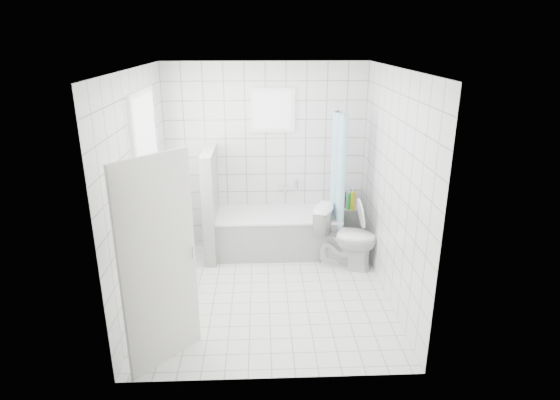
{
  "coord_description": "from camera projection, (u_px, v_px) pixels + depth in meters",
  "views": [
    {
      "loc": [
        -0.07,
        -4.94,
        2.93
      ],
      "look_at": [
        0.15,
        0.35,
        1.05
      ],
      "focal_mm": 30.0,
      "sensor_mm": 36.0,
      "label": 1
    }
  ],
  "objects": [
    {
      "name": "tiled_ledge",
      "position": [
        348.0,
        225.0,
        6.89
      ],
      "size": [
        0.4,
        0.24,
        0.55
      ],
      "primitive_type": "cube",
      "color": "white",
      "rests_on": "ground"
    },
    {
      "name": "window_sill",
      "position": [
        158.0,
        218.0,
        5.57
      ],
      "size": [
        0.18,
        1.02,
        0.08
      ],
      "primitive_type": "cube",
      "color": "white",
      "rests_on": "wall_left"
    },
    {
      "name": "ground",
      "position": [
        269.0,
        292.0,
        5.63
      ],
      "size": [
        3.0,
        3.0,
        0.0
      ],
      "primitive_type": "plane",
      "color": "white",
      "rests_on": "ground"
    },
    {
      "name": "window_back",
      "position": [
        273.0,
        111.0,
        6.35
      ],
      "size": [
        0.5,
        0.01,
        0.5
      ],
      "primitive_type": "cube",
      "color": "white",
      "rests_on": "wall_back"
    },
    {
      "name": "wall_left",
      "position": [
        141.0,
        191.0,
        5.14
      ],
      "size": [
        0.02,
        3.0,
        2.6
      ],
      "primitive_type": "cube",
      "color": "white",
      "rests_on": "ground"
    },
    {
      "name": "ceiling",
      "position": [
        267.0,
        68.0,
        4.76
      ],
      "size": [
        3.0,
        3.0,
        0.0
      ],
      "primitive_type": "plane",
      "rotation": [
        3.14,
        0.0,
        0.0
      ],
      "color": "white",
      "rests_on": "ground"
    },
    {
      "name": "curtain_rod",
      "position": [
        339.0,
        111.0,
        6.03
      ],
      "size": [
        0.02,
        0.8,
        0.02
      ],
      "primitive_type": "cylinder",
      "rotation": [
        1.57,
        0.0,
        0.0
      ],
      "color": "silver",
      "rests_on": "wall_back"
    },
    {
      "name": "door",
      "position": [
        159.0,
        265.0,
        4.15
      ],
      "size": [
        0.55,
        0.63,
        2.0
      ],
      "primitive_type": "cube",
      "rotation": [
        0.0,
        0.0,
        -0.72
      ],
      "color": "silver",
      "rests_on": "ground"
    },
    {
      "name": "toilet",
      "position": [
        346.0,
        237.0,
        6.15
      ],
      "size": [
        0.91,
        0.71,
        0.82
      ],
      "primitive_type": "imported",
      "rotation": [
        0.0,
        0.0,
        1.22
      ],
      "color": "white",
      "rests_on": "ground"
    },
    {
      "name": "ledge_bottles",
      "position": [
        350.0,
        200.0,
        6.72
      ],
      "size": [
        0.19,
        0.17,
        0.28
      ],
      "color": "#152FAE",
      "rests_on": "tiled_ledge"
    },
    {
      "name": "partition_wall",
      "position": [
        211.0,
        204.0,
        6.36
      ],
      "size": [
        0.15,
        0.85,
        1.5
      ],
      "primitive_type": "cube",
      "color": "white",
      "rests_on": "ground"
    },
    {
      "name": "sill_bottles",
      "position": [
        156.0,
        208.0,
        5.41
      ],
      "size": [
        0.18,
        0.83,
        0.33
      ],
      "color": "white",
      "rests_on": "window_sill"
    },
    {
      "name": "bathtub",
      "position": [
        278.0,
        232.0,
        6.6
      ],
      "size": [
        1.71,
        0.77,
        0.58
      ],
      "color": "white",
      "rests_on": "ground"
    },
    {
      "name": "shower_curtain",
      "position": [
        338.0,
        180.0,
        6.21
      ],
      "size": [
        0.14,
        0.48,
        1.78
      ],
      "primitive_type": null,
      "color": "#44AAC9",
      "rests_on": "curtain_rod"
    },
    {
      "name": "wall_back",
      "position": [
        266.0,
        156.0,
        6.61
      ],
      "size": [
        2.8,
        0.02,
        2.6
      ],
      "primitive_type": "cube",
      "color": "white",
      "rests_on": "ground"
    },
    {
      "name": "window_left",
      "position": [
        148.0,
        158.0,
        5.32
      ],
      "size": [
        0.01,
        0.9,
        1.4
      ],
      "primitive_type": "cube",
      "color": "white",
      "rests_on": "wall_left"
    },
    {
      "name": "tub_faucet",
      "position": [
        284.0,
        187.0,
        6.73
      ],
      "size": [
        0.18,
        0.06,
        0.06
      ],
      "primitive_type": "cube",
      "color": "silver",
      "rests_on": "wall_back"
    },
    {
      "name": "wall_right",
      "position": [
        392.0,
        188.0,
        5.25
      ],
      "size": [
        0.02,
        3.0,
        2.6
      ],
      "primitive_type": "cube",
      "color": "white",
      "rests_on": "ground"
    },
    {
      "name": "wall_front",
      "position": [
        271.0,
        247.0,
        3.78
      ],
      "size": [
        2.8,
        0.02,
        2.6
      ],
      "primitive_type": "cube",
      "color": "white",
      "rests_on": "ground"
    }
  ]
}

